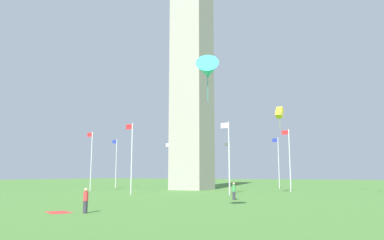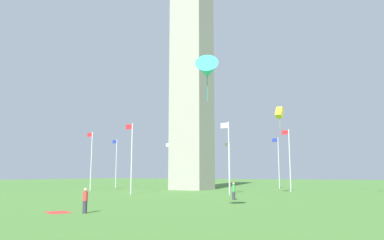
# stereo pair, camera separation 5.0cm
# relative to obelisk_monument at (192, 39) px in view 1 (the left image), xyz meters

# --- Properties ---
(ground_plane) EXTENTS (260.00, 260.00, 0.00)m
(ground_plane) POSITION_rel_obelisk_monument_xyz_m (0.00, 0.00, -26.08)
(ground_plane) COLOR #477A33
(obelisk_monument) EXTENTS (5.74, 5.74, 52.16)m
(obelisk_monument) POSITION_rel_obelisk_monument_xyz_m (0.00, 0.00, 0.00)
(obelisk_monument) COLOR gray
(obelisk_monument) RESTS_ON ground
(flagpole_n) EXTENTS (1.12, 0.14, 9.11)m
(flagpole_n) POSITION_rel_obelisk_monument_xyz_m (16.29, 0.00, -21.13)
(flagpole_n) COLOR silver
(flagpole_n) RESTS_ON ground
(flagpole_ne) EXTENTS (1.12, 0.14, 9.11)m
(flagpole_ne) POSITION_rel_obelisk_monument_xyz_m (11.54, 11.48, -21.13)
(flagpole_ne) COLOR silver
(flagpole_ne) RESTS_ON ground
(flagpole_e) EXTENTS (1.12, 0.14, 9.11)m
(flagpole_e) POSITION_rel_obelisk_monument_xyz_m (0.05, 16.24, -21.13)
(flagpole_e) COLOR silver
(flagpole_e) RESTS_ON ground
(flagpole_se) EXTENTS (1.12, 0.14, 9.11)m
(flagpole_se) POSITION_rel_obelisk_monument_xyz_m (-11.43, 11.48, -21.13)
(flagpole_se) COLOR silver
(flagpole_se) RESTS_ON ground
(flagpole_s) EXTENTS (1.12, 0.14, 9.11)m
(flagpole_s) POSITION_rel_obelisk_monument_xyz_m (-16.19, 0.00, -21.13)
(flagpole_s) COLOR silver
(flagpole_s) RESTS_ON ground
(flagpole_sw) EXTENTS (1.12, 0.14, 9.11)m
(flagpole_sw) POSITION_rel_obelisk_monument_xyz_m (-11.43, -11.48, -21.13)
(flagpole_sw) COLOR silver
(flagpole_sw) RESTS_ON ground
(flagpole_w) EXTENTS (1.12, 0.14, 9.11)m
(flagpole_w) POSITION_rel_obelisk_monument_xyz_m (0.05, -16.24, -21.13)
(flagpole_w) COLOR silver
(flagpole_w) RESTS_ON ground
(flagpole_nw) EXTENTS (1.12, 0.14, 9.11)m
(flagpole_nw) POSITION_rel_obelisk_monument_xyz_m (11.54, -11.48, -21.13)
(flagpole_nw) COLOR silver
(flagpole_nw) RESTS_ON ground
(person_red_shirt) EXTENTS (0.32, 0.32, 1.65)m
(person_red_shirt) POSITION_rel_obelisk_monument_xyz_m (-11.35, 35.59, -25.27)
(person_red_shirt) COLOR #2D2D38
(person_red_shirt) RESTS_ON ground
(person_green_shirt) EXTENTS (0.32, 0.32, 1.71)m
(person_green_shirt) POSITION_rel_obelisk_monument_xyz_m (-15.19, 19.23, -25.23)
(person_green_shirt) COLOR #2D2D38
(person_green_shirt) RESTS_ON ground
(kite_yellow_box) EXTENTS (0.82, 1.44, 2.91)m
(kite_yellow_box) POSITION_rel_obelisk_monument_xyz_m (-17.17, 8.32, -15.80)
(kite_yellow_box) COLOR yellow
(kite_cyan_delta) EXTENTS (2.12, 2.34, 3.06)m
(kite_cyan_delta) POSITION_rel_obelisk_monument_xyz_m (-19.01, 32.89, -16.80)
(kite_cyan_delta) COLOR #33C6D1
(picnic_blanket_near_first_person) EXTENTS (2.21, 2.01, 0.01)m
(picnic_blanket_near_first_person) POSITION_rel_obelisk_monument_xyz_m (-9.38, 36.01, -26.08)
(picnic_blanket_near_first_person) COLOR red
(picnic_blanket_near_first_person) RESTS_ON ground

